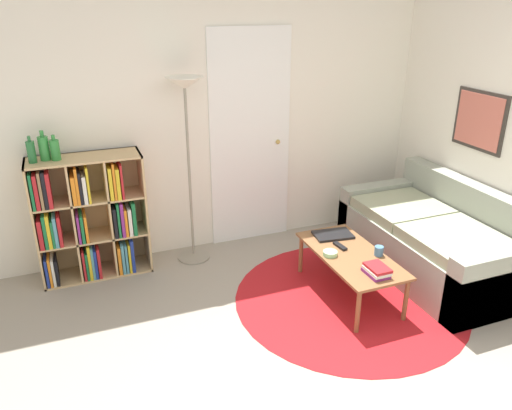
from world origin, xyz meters
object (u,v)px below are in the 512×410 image
(laptop, at_px, (333,235))
(bottle_right, at_px, (55,150))
(bookshelf, at_px, (88,219))
(coffee_table, at_px, (350,258))
(couch, at_px, (437,241))
(bottle_left, at_px, (31,152))
(bowl, at_px, (330,253))
(cup, at_px, (379,251))
(floor_lamp, at_px, (186,110))
(bottle_middle, at_px, (44,148))

(laptop, distance_m, bottle_right, 2.40)
(bookshelf, distance_m, coffee_table, 2.24)
(couch, distance_m, bottle_left, 3.51)
(laptop, relative_size, bottle_left, 1.62)
(bowl, bearing_deg, laptop, 57.08)
(bottle_right, bearing_deg, cup, -27.90)
(bookshelf, bearing_deg, bottle_left, -177.37)
(coffee_table, bearing_deg, floor_lamp, 133.82)
(floor_lamp, distance_m, coffee_table, 1.84)
(bookshelf, relative_size, floor_lamp, 0.64)
(coffee_table, relative_size, laptop, 2.91)
(floor_lamp, height_order, bowl, floor_lamp)
(couch, bearing_deg, coffee_table, -174.59)
(couch, height_order, bottle_left, bottle_left)
(coffee_table, bearing_deg, cup, -28.33)
(bookshelf, bearing_deg, bottle_right, -177.66)
(floor_lamp, xyz_separation_m, bottle_middle, (-1.15, 0.06, -0.22))
(bottle_middle, bearing_deg, floor_lamp, -3.12)
(bottle_left, bearing_deg, cup, -26.04)
(bottle_left, height_order, bottle_middle, bottle_middle)
(coffee_table, bearing_deg, laptop, 85.61)
(bookshelf, bearing_deg, cup, -29.98)
(cup, bearing_deg, bottle_middle, 152.34)
(bottle_left, bearing_deg, coffee_table, -25.84)
(bottle_middle, xyz_separation_m, bottle_right, (0.08, -0.03, -0.01))
(floor_lamp, distance_m, cup, 1.98)
(bottle_left, bearing_deg, laptop, -18.34)
(bottle_right, bearing_deg, floor_lamp, -1.79)
(bowl, bearing_deg, cup, -21.01)
(bookshelf, xyz_separation_m, bowl, (1.76, -1.09, -0.13))
(laptop, relative_size, bowl, 3.01)
(couch, height_order, bowl, couch)
(coffee_table, xyz_separation_m, laptop, (0.03, 0.34, 0.05))
(coffee_table, relative_size, bottle_middle, 4.24)
(floor_lamp, distance_m, bottle_left, 1.27)
(couch, bearing_deg, laptop, 164.83)
(floor_lamp, bearing_deg, bottle_left, 178.87)
(bottle_left, bearing_deg, bottle_middle, 21.97)
(cup, bearing_deg, bookshelf, 150.02)
(laptop, bearing_deg, cup, -69.47)
(bookshelf, relative_size, laptop, 3.09)
(bookshelf, xyz_separation_m, couch, (2.88, -1.03, -0.25))
(floor_lamp, bearing_deg, laptop, -34.86)
(floor_lamp, relative_size, coffee_table, 1.65)
(coffee_table, relative_size, bowl, 8.77)
(bookshelf, distance_m, bowl, 2.08)
(floor_lamp, relative_size, bowl, 14.46)
(couch, distance_m, cup, 0.79)
(floor_lamp, bearing_deg, couch, -26.52)
(bowl, relative_size, bottle_right, 0.57)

